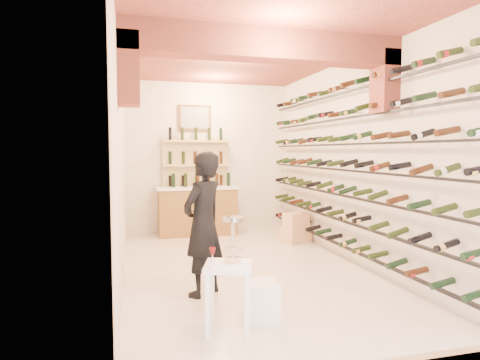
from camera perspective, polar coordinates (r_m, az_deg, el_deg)
The scene contains 11 objects.
ground at distance 6.30m, azimuth 0.71°, elevation -12.06°, with size 6.00×6.00×0.00m, color silver.
room_shell at distance 5.83m, azimuth 1.41°, elevation 8.99°, with size 3.52×6.02×3.21m.
wine_rack at distance 6.63m, azimuth 13.59°, elevation 2.20°, with size 0.32×5.70×2.56m.
back_counter at distance 8.67m, azimuth -5.87°, elevation -4.05°, with size 1.70×0.62×1.29m.
back_shelving at distance 8.84m, azimuth -6.14°, elevation 0.25°, with size 1.40×0.31×2.73m.
tasting_table at distance 4.11m, azimuth -1.65°, elevation -13.09°, with size 0.57×0.57×0.79m.
white_stool at distance 4.43m, azimuth 3.06°, elevation -16.33°, with size 0.33×0.33×0.41m, color white.
person at distance 5.02m, azimuth -5.10°, elevation -6.07°, with size 0.63×0.42×1.74m, color black.
chrome_barstool at distance 6.61m, azimuth -0.95°, elevation -7.66°, with size 0.36×0.36×0.70m.
crate_lower at distance 8.03m, azimuth 7.71°, elevation -7.43°, with size 0.53×0.37×0.32m, color tan.
crate_upper at distance 7.98m, azimuth 7.72°, elevation -5.40°, with size 0.44×0.30×0.26m, color tan.
Camera 1 is at (-1.61, -5.84, 1.74)m, focal length 30.89 mm.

